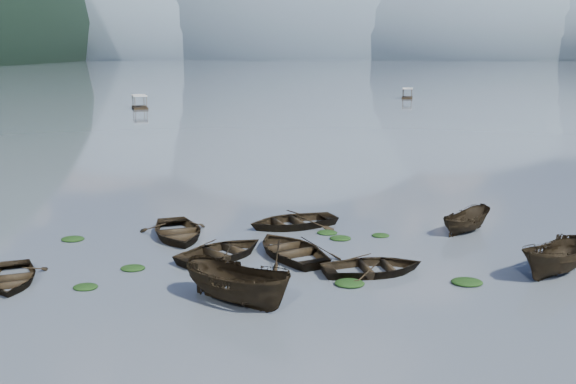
# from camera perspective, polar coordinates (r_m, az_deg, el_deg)

# --- Properties ---
(ground_plane) EXTENTS (2400.00, 2400.00, 0.00)m
(ground_plane) POSITION_cam_1_polar(r_m,az_deg,el_deg) (24.20, -2.10, -10.79)
(ground_plane) COLOR #4A535D
(haze_mtn_a) EXTENTS (520.00, 520.00, 280.00)m
(haze_mtn_a) POSITION_cam_1_polar(r_m,az_deg,el_deg) (958.78, -11.97, 11.60)
(haze_mtn_a) COLOR #475666
(haze_mtn_a) RESTS_ON ground
(haze_mtn_b) EXTENTS (520.00, 520.00, 340.00)m
(haze_mtn_b) POSITION_cam_1_polar(r_m,az_deg,el_deg) (924.27, 0.29, 11.84)
(haze_mtn_b) COLOR #475666
(haze_mtn_b) RESTS_ON ground
(haze_mtn_c) EXTENTS (520.00, 520.00, 260.00)m
(haze_mtn_c) POSITION_cam_1_polar(r_m,az_deg,el_deg) (932.35, 12.91, 11.54)
(haze_mtn_c) COLOR #475666
(haze_mtn_c) RESTS_ON ground
(haze_mtn_d) EXTENTS (520.00, 520.00, 220.00)m
(haze_mtn_d) POSITION_cam_1_polar(r_m,az_deg,el_deg) (975.28, 23.61, 10.86)
(haze_mtn_d) COLOR #475666
(haze_mtn_d) RESTS_ON ground
(rowboat_0) EXTENTS (4.36, 5.00, 0.86)m
(rowboat_0) POSITION_cam_1_polar(r_m,az_deg,el_deg) (29.61, -23.39, -7.42)
(rowboat_0) COLOR black
(rowboat_0) RESTS_ON ground
(rowboat_1) EXTENTS (5.64, 5.75, 0.97)m
(rowboat_1) POSITION_cam_1_polar(r_m,az_deg,el_deg) (30.60, -5.84, -5.80)
(rowboat_1) COLOR black
(rowboat_1) RESTS_ON ground
(rowboat_2) EXTENTS (5.19, 4.14, 1.91)m
(rowboat_2) POSITION_cam_1_polar(r_m,az_deg,el_deg) (25.16, -4.44, -9.89)
(rowboat_2) COLOR black
(rowboat_2) RESTS_ON ground
(rowboat_3) EXTENTS (5.75, 6.20, 1.05)m
(rowboat_3) POSITION_cam_1_polar(r_m,az_deg,el_deg) (30.67, 0.28, -5.69)
(rowboat_3) COLOR black
(rowboat_3) RESTS_ON ground
(rowboat_4) EXTENTS (5.29, 4.39, 0.95)m
(rowboat_4) POSITION_cam_1_polar(r_m,az_deg,el_deg) (28.60, 7.55, -7.16)
(rowboat_4) COLOR black
(rowboat_4) RESTS_ON ground
(rowboat_5) EXTENTS (4.51, 4.36, 1.76)m
(rowboat_5) POSITION_cam_1_polar(r_m,az_deg,el_deg) (30.45, 22.66, -6.82)
(rowboat_5) COLOR black
(rowboat_5) RESTS_ON ground
(rowboat_6) EXTENTS (5.30, 6.09, 1.05)m
(rowboat_6) POSITION_cam_1_polar(r_m,az_deg,el_deg) (34.08, -9.79, -4.01)
(rowboat_6) COLOR black
(rowboat_6) RESTS_ON ground
(rowboat_7) EXTENTS (6.10, 5.48, 1.04)m
(rowboat_7) POSITION_cam_1_polar(r_m,az_deg,el_deg) (35.63, 0.40, -3.09)
(rowboat_7) COLOR black
(rowboat_7) RESTS_ON ground
(rowboat_8) EXTENTS (3.62, 3.75, 1.46)m
(rowboat_8) POSITION_cam_1_polar(r_m,az_deg,el_deg) (35.94, 15.51, -3.42)
(rowboat_8) COLOR black
(rowboat_8) RESTS_ON ground
(weed_clump_0) EXTENTS (1.03, 0.84, 0.22)m
(weed_clump_0) POSITION_cam_1_polar(r_m,az_deg,el_deg) (27.92, -17.55, -8.15)
(weed_clump_0) COLOR black
(weed_clump_0) RESTS_ON ground
(weed_clump_1) EXTENTS (1.11, 0.88, 0.24)m
(weed_clump_1) POSITION_cam_1_polar(r_m,az_deg,el_deg) (29.64, -13.62, -6.70)
(weed_clump_1) COLOR black
(weed_clump_1) RESTS_ON ground
(weed_clump_2) EXTENTS (1.27, 1.02, 0.28)m
(weed_clump_2) POSITION_cam_1_polar(r_m,az_deg,el_deg) (27.10, 5.49, -8.23)
(weed_clump_2) COLOR black
(weed_clump_2) RESTS_ON ground
(weed_clump_3) EXTENTS (0.93, 0.79, 0.21)m
(weed_clump_3) POSITION_cam_1_polar(r_m,az_deg,el_deg) (34.16, 8.23, -3.91)
(weed_clump_3) COLOR black
(weed_clump_3) RESTS_ON ground
(weed_clump_4) EXTENTS (1.32, 1.05, 0.27)m
(weed_clump_4) POSITION_cam_1_polar(r_m,az_deg,el_deg) (28.14, 15.61, -7.86)
(weed_clump_4) COLOR black
(weed_clump_4) RESTS_ON ground
(weed_clump_5) EXTENTS (1.19, 0.96, 0.25)m
(weed_clump_5) POSITION_cam_1_polar(r_m,az_deg,el_deg) (34.92, -18.58, -4.08)
(weed_clump_5) COLOR black
(weed_clump_5) RESTS_ON ground
(weed_clump_6) EXTENTS (1.09, 0.91, 0.23)m
(weed_clump_6) POSITION_cam_1_polar(r_m,az_deg,el_deg) (34.34, 3.50, -3.72)
(weed_clump_6) COLOR black
(weed_clump_6) RESTS_ON ground
(weed_clump_7) EXTENTS (1.12, 0.89, 0.24)m
(weed_clump_7) POSITION_cam_1_polar(r_m,az_deg,el_deg) (33.37, 4.67, -4.22)
(weed_clump_7) COLOR black
(weed_clump_7) RESTS_ON ground
(pontoon_left) EXTENTS (4.24, 6.10, 2.16)m
(pontoon_left) POSITION_cam_1_polar(r_m,az_deg,el_deg) (112.34, -13.03, 7.24)
(pontoon_left) COLOR black
(pontoon_left) RESTS_ON ground
(pontoon_centre) EXTENTS (2.77, 5.36, 1.97)m
(pontoon_centre) POSITION_cam_1_polar(r_m,az_deg,el_deg) (135.46, 10.55, 8.19)
(pontoon_centre) COLOR black
(pontoon_centre) RESTS_ON ground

